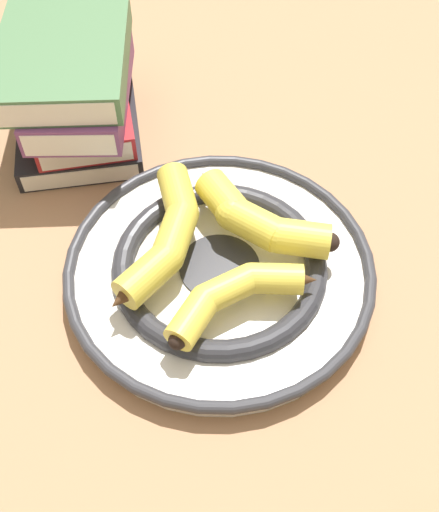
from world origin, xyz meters
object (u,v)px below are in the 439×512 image
(decorative_bowl, at_px, (220,268))
(banana_a, at_px, (235,294))
(banana_c, at_px, (256,219))
(banana_b, at_px, (166,236))
(book_stack, at_px, (75,93))

(decorative_bowl, height_order, banana_a, banana_a)
(banana_c, bearing_deg, decorative_bowl, -101.01)
(banana_b, bearing_deg, banana_c, -63.10)
(decorative_bowl, xyz_separation_m, banana_a, (0.01, -0.06, 0.03))
(decorative_bowl, xyz_separation_m, book_stack, (-0.16, 0.24, 0.05))
(decorative_bowl, bearing_deg, banana_a, -78.74)
(banana_a, xyz_separation_m, banana_c, (0.03, 0.09, 0.00))
(banana_b, distance_m, book_stack, 0.25)
(banana_c, relative_size, book_stack, 0.67)
(decorative_bowl, height_order, banana_b, banana_b)
(decorative_bowl, xyz_separation_m, banana_b, (-0.05, 0.02, 0.04))
(banana_a, distance_m, book_stack, 0.34)
(decorative_bowl, relative_size, book_stack, 1.49)
(book_stack, bearing_deg, banana_b, 26.35)
(banana_a, xyz_separation_m, banana_b, (-0.07, 0.08, 0.00))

